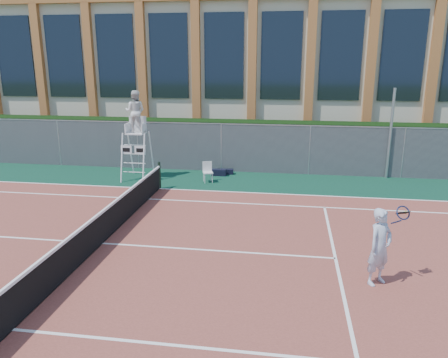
# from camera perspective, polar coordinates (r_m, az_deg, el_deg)

# --- Properties ---
(ground) EXTENTS (120.00, 120.00, 0.00)m
(ground) POSITION_cam_1_polar(r_m,az_deg,el_deg) (12.87, -15.61, -8.22)
(ground) COLOR #233814
(apron) EXTENTS (36.00, 20.00, 0.01)m
(apron) POSITION_cam_1_polar(r_m,az_deg,el_deg) (13.71, -13.93, -6.60)
(apron) COLOR #0B3424
(apron) RESTS_ON ground
(tennis_court) EXTENTS (23.77, 10.97, 0.02)m
(tennis_court) POSITION_cam_1_polar(r_m,az_deg,el_deg) (12.86, -15.62, -8.14)
(tennis_court) COLOR brown
(tennis_court) RESTS_ON apron
(tennis_net) EXTENTS (0.10, 11.30, 1.10)m
(tennis_net) POSITION_cam_1_polar(r_m,az_deg,el_deg) (12.67, -15.79, -5.99)
(tennis_net) COLOR black
(tennis_net) RESTS_ON ground
(fence) EXTENTS (40.00, 0.06, 2.20)m
(fence) POSITION_cam_1_polar(r_m,az_deg,el_deg) (20.53, -5.89, 4.21)
(fence) COLOR #595E60
(fence) RESTS_ON ground
(hedge) EXTENTS (40.00, 1.40, 2.20)m
(hedge) POSITION_cam_1_polar(r_m,az_deg,el_deg) (21.68, -5.11, 4.81)
(hedge) COLOR black
(hedge) RESTS_ON ground
(building) EXTENTS (45.00, 10.60, 8.22)m
(building) POSITION_cam_1_polar(r_m,az_deg,el_deg) (29.12, -1.47, 13.55)
(building) COLOR beige
(building) RESTS_ON ground
(steel_pole) EXTENTS (0.12, 0.12, 3.89)m
(steel_pole) POSITION_cam_1_polar(r_m,az_deg,el_deg) (20.10, 20.90, 5.50)
(steel_pole) COLOR #9EA0A5
(steel_pole) RESTS_ON ground
(umpire_chair) EXTENTS (1.07, 1.65, 3.84)m
(umpire_chair) POSITION_cam_1_polar(r_m,az_deg,el_deg) (19.04, -11.52, 8.32)
(umpire_chair) COLOR white
(umpire_chair) RESTS_ON ground
(plastic_chair) EXTENTS (0.51, 0.51, 0.86)m
(plastic_chair) POSITION_cam_1_polar(r_m,az_deg,el_deg) (18.47, -2.16, 1.17)
(plastic_chair) COLOR silver
(plastic_chair) RESTS_ON apron
(sports_bag_near) EXTENTS (0.67, 0.27, 0.28)m
(sports_bag_near) POSITION_cam_1_polar(r_m,az_deg,el_deg) (19.53, -0.70, 0.87)
(sports_bag_near) COLOR black
(sports_bag_near) RESTS_ON apron
(sports_bag_far) EXTENTS (0.59, 0.29, 0.23)m
(sports_bag_far) POSITION_cam_1_polar(r_m,az_deg,el_deg) (19.79, 0.39, 0.97)
(sports_bag_far) COLOR black
(sports_bag_far) RESTS_ON apron
(tennis_player) EXTENTS (1.06, 0.83, 1.81)m
(tennis_player) POSITION_cam_1_polar(r_m,az_deg,el_deg) (10.57, 19.69, -8.32)
(tennis_player) COLOR silver
(tennis_player) RESTS_ON tennis_court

